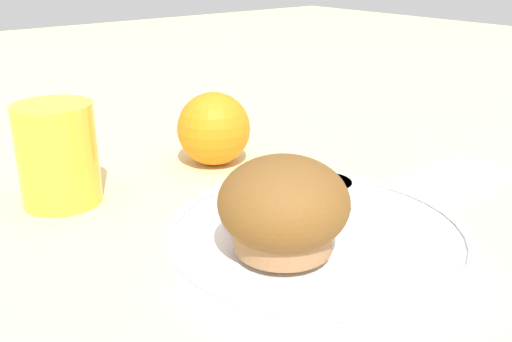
% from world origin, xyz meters
% --- Properties ---
extents(ground_plane, '(3.00, 3.00, 0.00)m').
position_xyz_m(ground_plane, '(0.00, 0.00, 0.00)').
color(ground_plane, beige).
extents(plate, '(0.24, 0.24, 0.02)m').
position_xyz_m(plate, '(0.02, -0.02, 0.01)').
color(plate, white).
rests_on(plate, ground_plane).
extents(muffin, '(0.10, 0.10, 0.07)m').
position_xyz_m(muffin, '(-0.03, -0.03, 0.05)').
color(muffin, '#9E7047').
rests_on(muffin, plate).
extents(cream_ramekin, '(0.05, 0.05, 0.02)m').
position_xyz_m(cream_ramekin, '(0.05, 0.01, 0.03)').
color(cream_ramekin, silver).
rests_on(cream_ramekin, plate).
extents(berry_pair, '(0.03, 0.01, 0.01)m').
position_xyz_m(berry_pair, '(-0.02, 0.03, 0.03)').
color(berry_pair, maroon).
rests_on(berry_pair, plate).
extents(butter_knife, '(0.17, 0.12, 0.00)m').
position_xyz_m(butter_knife, '(0.03, 0.03, 0.02)').
color(butter_knife, '#B7B7BC').
rests_on(butter_knife, plate).
extents(orange_fruit, '(0.08, 0.08, 0.08)m').
position_xyz_m(orange_fruit, '(0.06, 0.19, 0.04)').
color(orange_fruit, orange).
rests_on(orange_fruit, ground_plane).
extents(juice_glass, '(0.07, 0.07, 0.10)m').
position_xyz_m(juice_glass, '(-0.11, 0.20, 0.05)').
color(juice_glass, gold).
rests_on(juice_glass, ground_plane).
extents(folded_napkin, '(0.14, 0.08, 0.01)m').
position_xyz_m(folded_napkin, '(0.23, -0.01, 0.00)').
color(folded_napkin, beige).
rests_on(folded_napkin, ground_plane).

